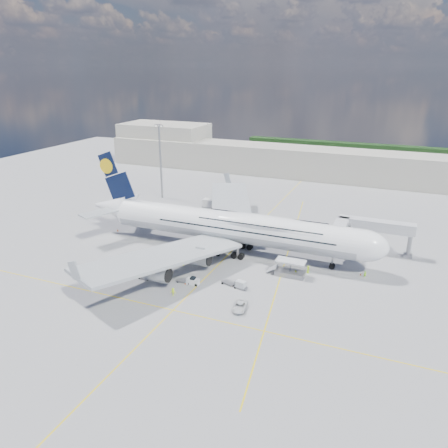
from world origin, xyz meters
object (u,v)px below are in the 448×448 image
at_px(jet_bridge, 362,228).
at_px(dolly_nose_near, 229,283).
at_px(light_mast, 161,161).
at_px(crew_loader, 295,274).
at_px(cargo_loader, 290,270).
at_px(crew_wing, 183,262).
at_px(dolly_row_b, 145,278).
at_px(dolly_back, 140,258).
at_px(service_van, 240,306).
at_px(dolly_row_a, 172,259).
at_px(dolly_nose_far, 241,285).
at_px(crew_nose, 365,274).
at_px(baggage_tug, 193,281).
at_px(dolly_row_c, 185,281).
at_px(cone_wing_left_inner, 213,218).
at_px(cone_wing_left_outer, 209,207).
at_px(cone_wing_right_inner, 185,283).
at_px(crew_tug, 173,292).
at_px(crew_van, 308,269).
at_px(catering_truck_outer, 213,206).
at_px(cone_wing_right_outer, 101,278).
at_px(cone_tail, 118,230).
at_px(cone_nose, 361,274).
at_px(airliner, 232,226).
at_px(catering_truck_inner, 225,220).

bearing_deg(jet_bridge, dolly_nose_near, -131.52).
bearing_deg(light_mast, crew_loader, -35.97).
bearing_deg(dolly_nose_near, light_mast, 153.79).
distance_m(cargo_loader, crew_wing, 24.65).
bearing_deg(crew_loader, dolly_row_b, -93.19).
relative_size(cargo_loader, crew_wing, 5.29).
xyz_separation_m(dolly_back, service_van, (30.32, -12.49, 0.34)).
xyz_separation_m(dolly_row_a, dolly_nose_far, (20.24, -6.78, 0.54)).
distance_m(dolly_row_b, crew_nose, 48.54).
xyz_separation_m(dolly_back, baggage_tug, (17.51, -6.82, 0.41)).
bearing_deg(dolly_back, dolly_row_c, -38.46).
xyz_separation_m(light_mast, dolly_row_c, (36.75, -53.94, -12.83)).
relative_size(dolly_nose_far, dolly_nose_near, 0.85).
height_order(cone_wing_left_inner, cone_wing_left_outer, cone_wing_left_inner).
bearing_deg(cone_wing_left_outer, cone_wing_right_inner, -71.24).
bearing_deg(dolly_row_c, crew_tug, -88.62).
relative_size(crew_van, cone_wing_right_inner, 3.31).
bearing_deg(crew_nose, crew_loader, 161.64).
distance_m(dolly_back, crew_van, 39.82).
relative_size(jet_bridge, light_mast, 0.74).
xyz_separation_m(catering_truck_outer, crew_tug, (14.20, -52.23, -1.06)).
bearing_deg(dolly_row_c, cone_wing_right_outer, -165.64).
xyz_separation_m(dolly_row_a, service_van, (23.01, -14.69, 0.31)).
distance_m(dolly_row_a, cone_wing_left_outer, 41.54).
bearing_deg(catering_truck_outer, cargo_loader, -47.99).
height_order(crew_nose, cone_wing_right_inner, crew_nose).
distance_m(dolly_back, cone_tail, 21.17).
relative_size(dolly_row_a, crew_wing, 2.31).
relative_size(crew_nose, crew_loader, 0.98).
distance_m(baggage_tug, crew_van, 26.09).
distance_m(dolly_row_a, baggage_tug, 13.62).
xyz_separation_m(jet_bridge, cargo_loader, (-12.99, -18.04, -5.60)).
xyz_separation_m(cargo_loader, crew_nose, (15.64, 5.47, -0.50)).
distance_m(dolly_row_a, cone_wing_left_inner, 31.13).
xyz_separation_m(crew_van, cone_tail, (-55.26, 5.62, -0.60)).
height_order(cone_nose, cone_wing_right_outer, cone_wing_right_outer).
height_order(light_mast, cone_wing_right_inner, light_mast).
xyz_separation_m(dolly_row_a, crew_tug, (8.63, -14.91, 0.50)).
distance_m(cone_wing_right_inner, cone_tail, 38.35).
height_order(crew_van, cone_wing_left_outer, crew_van).
bearing_deg(baggage_tug, cone_nose, 27.64).
xyz_separation_m(airliner, dolly_row_b, (-12.35, -20.90, -6.57)).
relative_size(baggage_tug, crew_tug, 1.58).
bearing_deg(airliner, jet_bridge, 20.31).
bearing_deg(baggage_tug, crew_wing, 128.29).
xyz_separation_m(cargo_loader, crew_loader, (1.41, -0.15, -0.49)).
height_order(jet_bridge, catering_truck_inner, jet_bridge).
distance_m(crew_nose, crew_wing, 41.11).
bearing_deg(service_van, dolly_nose_far, 101.31).
relative_size(dolly_back, service_van, 0.68).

